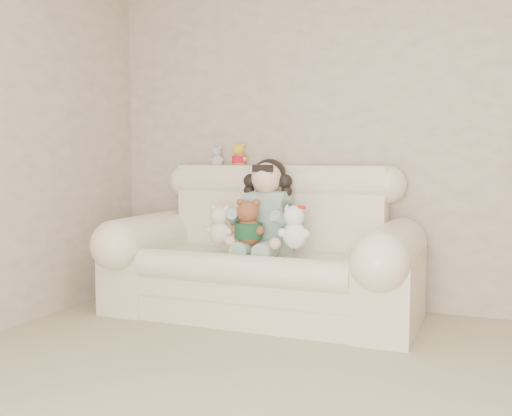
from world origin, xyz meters
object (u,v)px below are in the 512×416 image
object	(u,v)px
brown_teddy	(248,218)
cream_teddy	(220,221)
white_cat	(294,222)
seated_child	(267,205)
sofa	(261,241)

from	to	relation	value
brown_teddy	cream_teddy	xyz separation A→B (m)	(-0.20, -0.01, -0.03)
white_cat	cream_teddy	distance (m)	0.52
seated_child	cream_teddy	size ratio (longest dim) A/B	2.14
cream_teddy	sofa	bearing A→B (deg)	36.43
seated_child	sofa	bearing A→B (deg)	-88.01
sofa	seated_child	xyz separation A→B (m)	(0.01, 0.08, 0.24)
brown_teddy	cream_teddy	distance (m)	0.21
sofa	white_cat	distance (m)	0.34
seated_child	brown_teddy	bearing A→B (deg)	-93.66
white_cat	sofa	bearing A→B (deg)	177.46
sofa	white_cat	world-z (taller)	sofa
sofa	seated_child	bearing A→B (deg)	83.15
seated_child	white_cat	bearing A→B (deg)	-27.94
sofa	brown_teddy	xyz separation A→B (m)	(-0.04, -0.14, 0.17)
sofa	seated_child	size ratio (longest dim) A/B	3.14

